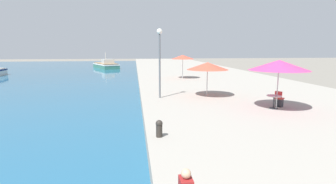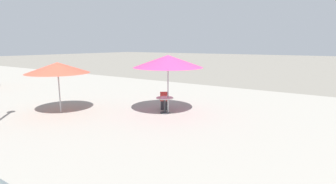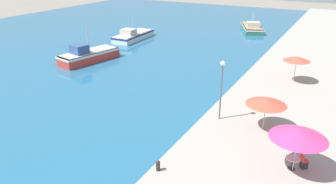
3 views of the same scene
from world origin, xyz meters
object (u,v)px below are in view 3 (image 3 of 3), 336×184
object	(u,v)px
fishing_boat_near	(88,55)
cafe_chair_left	(304,163)
fishing_boat_far	(252,28)
cafe_umbrella_white	(266,101)
lamppost	(222,80)
cafe_table	(292,161)
fishing_boat_mid	(133,35)
cafe_umbrella_striped	(297,59)
mooring_bollard	(158,165)
cafe_umbrella_pink	(299,134)

from	to	relation	value
fishing_boat_near	cafe_chair_left	world-z (taller)	fishing_boat_near
fishing_boat_far	cafe_umbrella_white	xyz separation A→B (m)	(10.50, -35.42, 2.05)
cafe_chair_left	lamppost	xyz separation A→B (m)	(-6.49, 3.60, 2.77)
lamppost	cafe_table	bearing A→B (deg)	-34.28
fishing_boat_near	cafe_chair_left	xyz separation A→B (m)	(26.53, -11.69, 0.10)
fishing_boat_mid	lamppost	world-z (taller)	lamppost
cafe_chair_left	fishing_boat_near	bearing A→B (deg)	-150.97
fishing_boat_near	cafe_umbrella_white	xyz separation A→B (m)	(23.33, -7.98, 1.88)
cafe_umbrella_white	cafe_chair_left	bearing A→B (deg)	-49.19
cafe_umbrella_striped	cafe_umbrella_white	bearing A→B (deg)	-91.61
fishing_boat_far	mooring_bollard	size ratio (longest dim) A/B	12.96
fishing_boat_near	cafe_umbrella_pink	distance (m)	28.86
cafe_umbrella_pink	mooring_bollard	bearing A→B (deg)	-151.32
cafe_umbrella_striped	cafe_table	xyz separation A→B (m)	(2.32, -15.13, -1.82)
fishing_boat_mid	lamppost	size ratio (longest dim) A/B	1.81
cafe_umbrella_striped	mooring_bollard	bearing A→B (deg)	-103.02
fishing_boat_near	cafe_umbrella_pink	bearing A→B (deg)	-13.59
cafe_umbrella_pink	cafe_table	world-z (taller)	cafe_umbrella_pink
cafe_umbrella_striped	lamppost	size ratio (longest dim) A/B	0.56
cafe_chair_left	mooring_bollard	size ratio (longest dim) A/B	1.39
mooring_bollard	cafe_umbrella_striped	bearing A→B (deg)	76.98
cafe_umbrella_striped	cafe_chair_left	world-z (taller)	cafe_umbrella_striped
fishing_boat_near	fishing_boat_far	world-z (taller)	fishing_boat_near
cafe_umbrella_pink	cafe_chair_left	world-z (taller)	cafe_umbrella_pink
cafe_chair_left	cafe_table	bearing A→B (deg)	-90.00
fishing_boat_near	fishing_boat_mid	xyz separation A→B (m)	(-1.80, 12.37, -0.16)
fishing_boat_near	cafe_table	distance (m)	28.65
cafe_chair_left	fishing_boat_far	bearing A→B (deg)	162.10
cafe_table	lamppost	xyz separation A→B (m)	(-5.92, 4.03, 2.56)
cafe_umbrella_white	mooring_bollard	world-z (taller)	cafe_umbrella_white
cafe_chair_left	lamppost	bearing A→B (deg)	-156.17
fishing_boat_near	cafe_umbrella_white	distance (m)	24.73
cafe_umbrella_white	cafe_umbrella_striped	distance (m)	10.99
fishing_boat_mid	mooring_bollard	world-z (taller)	fishing_boat_mid
fishing_boat_far	lamppost	xyz separation A→B (m)	(7.21, -35.53, 3.04)
cafe_chair_left	cafe_umbrella_striped	bearing A→B (deg)	153.94
fishing_boat_mid	mooring_bollard	size ratio (longest dim) A/B	12.63
cafe_umbrella_white	mooring_bollard	xyz separation A→B (m)	(-4.08, -7.98, -1.75)
lamppost	cafe_umbrella_white	bearing A→B (deg)	1.98
fishing_boat_near	fishing_boat_mid	world-z (taller)	fishing_boat_near
cafe_umbrella_pink	cafe_umbrella_white	distance (m)	5.07
cafe_umbrella_striped	lamppost	xyz separation A→B (m)	(-3.60, -11.10, 0.74)
cafe_umbrella_pink	cafe_umbrella_white	size ratio (longest dim) A/B	1.11
fishing_boat_mid	cafe_umbrella_white	size ratio (longest dim) A/B	2.90
cafe_umbrella_white	fishing_boat_far	bearing A→B (deg)	106.51
cafe_chair_left	cafe_umbrella_white	bearing A→B (deg)	-176.39
fishing_boat_far	cafe_umbrella_pink	bearing A→B (deg)	-94.80
fishing_boat_far	cafe_umbrella_striped	bearing A→B (deg)	-89.34
fishing_boat_near	cafe_table	size ratio (longest dim) A/B	10.07
fishing_boat_mid	lamppost	xyz separation A→B (m)	(21.84, -20.47, 3.02)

